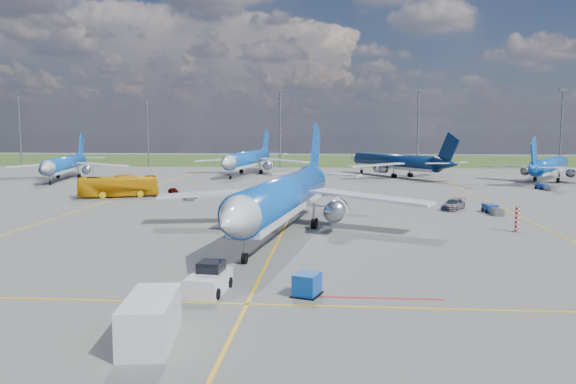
# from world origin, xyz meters

# --- Properties ---
(ground) EXTENTS (400.00, 400.00, 0.00)m
(ground) POSITION_xyz_m (0.00, 0.00, 0.00)
(ground) COLOR #585855
(ground) RESTS_ON ground
(grass_strip) EXTENTS (400.00, 80.00, 0.01)m
(grass_strip) POSITION_xyz_m (0.00, 150.00, 0.00)
(grass_strip) COLOR #2D4719
(grass_strip) RESTS_ON ground
(taxiway_lines) EXTENTS (60.25, 160.00, 0.02)m
(taxiway_lines) POSITION_xyz_m (0.17, 27.70, 0.01)
(taxiway_lines) COLOR gold
(taxiway_lines) RESTS_ON ground
(floodlight_masts) EXTENTS (202.20, 0.50, 22.70)m
(floodlight_masts) POSITION_xyz_m (10.00, 110.00, 12.56)
(floodlight_masts) COLOR slate
(floodlight_masts) RESTS_ON ground
(warning_post) EXTENTS (0.50, 0.50, 3.00)m
(warning_post) POSITION_xyz_m (26.00, 8.00, 1.50)
(warning_post) COLOR red
(warning_post) RESTS_ON ground
(bg_jet_nw) EXTENTS (36.09, 43.00, 9.90)m
(bg_jet_nw) POSITION_xyz_m (-54.84, 66.95, 0.00)
(bg_jet_nw) COLOR blue
(bg_jet_nw) RESTS_ON ground
(bg_jet_nnw) EXTENTS (37.18, 45.67, 10.93)m
(bg_jet_nnw) POSITION_xyz_m (-15.64, 83.38, 0.00)
(bg_jet_nnw) COLOR blue
(bg_jet_nnw) RESTS_ON ground
(bg_jet_n) EXTENTS (47.13, 49.75, 10.38)m
(bg_jet_n) POSITION_xyz_m (20.35, 79.71, 0.00)
(bg_jet_n) COLOR #081E44
(bg_jet_n) RESTS_ON ground
(bg_jet_ne) EXTENTS (43.22, 46.28, 9.70)m
(bg_jet_ne) POSITION_xyz_m (52.88, 71.48, 0.00)
(bg_jet_ne) COLOR blue
(bg_jet_ne) RESTS_ON ground
(main_airliner) EXTENTS (40.59, 49.73, 11.86)m
(main_airliner) POSITION_xyz_m (0.27, 5.84, 0.00)
(main_airliner) COLOR blue
(main_airliner) RESTS_ON ground
(pushback_tug) EXTENTS (2.75, 6.24, 2.08)m
(pushback_tug) POSITION_xyz_m (-3.08, -17.42, 0.84)
(pushback_tug) COLOR silver
(pushback_tug) RESTS_ON ground
(uld_container) EXTENTS (2.06, 2.31, 1.54)m
(uld_container) POSITION_xyz_m (3.82, -17.70, 0.77)
(uld_container) COLOR #0B44A1
(uld_container) RESTS_ON ground
(service_van) EXTENTS (3.18, 5.95, 2.50)m
(service_van) POSITION_xyz_m (-4.15, -26.95, 1.25)
(service_van) COLOR silver
(service_van) RESTS_ON ground
(apron_bus) EXTENTS (13.33, 7.54, 3.65)m
(apron_bus) POSITION_xyz_m (-30.27, 35.53, 1.82)
(apron_bus) COLOR #ECA80D
(apron_bus) RESTS_ON ground
(service_car_a) EXTENTS (2.83, 3.55, 1.13)m
(service_car_a) POSITION_xyz_m (-22.29, 40.45, 0.57)
(service_car_a) COLOR #999999
(service_car_a) RESTS_ON ground
(service_car_b) EXTENTS (4.25, 2.17, 1.15)m
(service_car_b) POSITION_xyz_m (4.55, 41.13, 0.57)
(service_car_b) COLOR #999999
(service_car_b) RESTS_ON ground
(service_car_c) EXTENTS (4.55, 5.57, 1.52)m
(service_car_c) POSITION_xyz_m (22.62, 24.97, 0.76)
(service_car_c) COLOR #999999
(service_car_c) RESTS_ON ground
(baggage_tug_w) EXTENTS (1.71, 5.18, 1.14)m
(baggage_tug_w) POSITION_xyz_m (27.15, 21.79, 0.54)
(baggage_tug_w) COLOR navy
(baggage_tug_w) RESTS_ON ground
(baggage_tug_c) EXTENTS (2.49, 5.55, 1.21)m
(baggage_tug_c) POSITION_xyz_m (-17.61, 34.17, 0.56)
(baggage_tug_c) COLOR #1A539F
(baggage_tug_c) RESTS_ON ground
(baggage_tug_e) EXTENTS (2.50, 4.72, 1.02)m
(baggage_tug_e) POSITION_xyz_m (45.26, 52.86, 0.48)
(baggage_tug_e) COLOR #1A3BA0
(baggage_tug_e) RESTS_ON ground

